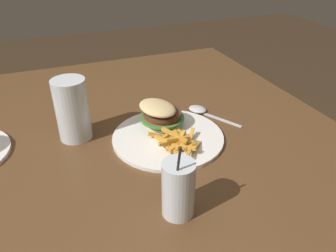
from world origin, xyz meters
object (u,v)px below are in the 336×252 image
object	(u,v)px
meal_plate_near	(165,126)
juice_glass	(178,191)
beer_glass	(73,111)
spoon	(199,110)

from	to	relation	value
meal_plate_near	juice_glass	xyz separation A→B (m)	(-0.30, 0.09, 0.03)
meal_plate_near	beer_glass	bearing A→B (deg)	71.25
spoon	meal_plate_near	bearing A→B (deg)	89.35
juice_glass	beer_glass	bearing A→B (deg)	22.38
beer_glass	juice_glass	distance (m)	0.41
meal_plate_near	beer_glass	distance (m)	0.26
meal_plate_near	juice_glass	size ratio (longest dim) A/B	1.76
beer_glass	spoon	size ratio (longest dim) A/B	0.97
beer_glass	spoon	xyz separation A→B (m)	(0.00, -0.40, -0.07)
juice_glass	meal_plate_near	bearing A→B (deg)	-16.07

